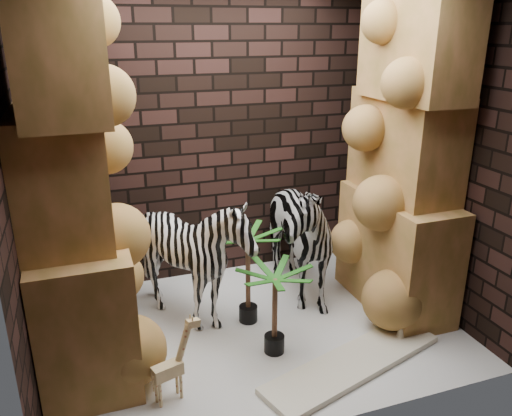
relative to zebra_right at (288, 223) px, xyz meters
name	(u,v)px	position (x,y,z in m)	size (l,w,h in m)	color
floor	(255,329)	(-0.52, -0.52, -0.77)	(3.50, 3.50, 0.00)	silver
wall_back	(214,137)	(-0.52, 0.73, 0.73)	(3.50, 3.50, 0.00)	black
wall_front	(326,221)	(-0.52, -1.77, 0.73)	(3.50, 3.50, 0.00)	black
wall_left	(17,190)	(-2.27, -0.52, 0.73)	(3.00, 3.00, 0.00)	black
wall_right	(437,151)	(1.23, -0.52, 0.73)	(3.00, 3.00, 0.00)	black
rock_pillar_left	(70,185)	(-1.92, -0.52, 0.73)	(0.68, 1.30, 3.00)	tan
rock_pillar_right	(406,154)	(0.90, -0.52, 0.73)	(0.58, 1.25, 3.00)	tan
zebra_right	(288,223)	(0.00, 0.00, 0.00)	(0.70, 1.29, 1.53)	white
zebra_left	(194,264)	(-0.99, -0.23, -0.18)	(1.04, 1.28, 1.17)	white
giraffe_toy	(167,362)	(-1.41, -1.18, -0.44)	(0.33, 0.11, 0.64)	#E4C686
palm_front	(248,277)	(-0.54, -0.37, -0.31)	(0.36, 0.36, 0.91)	#145B11
palm_back	(275,311)	(-0.48, -0.89, -0.38)	(0.36, 0.36, 0.77)	#145B11
surfboard	(353,363)	(0.05, -1.28, -0.74)	(1.66, 0.41, 0.05)	#EBE3C6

